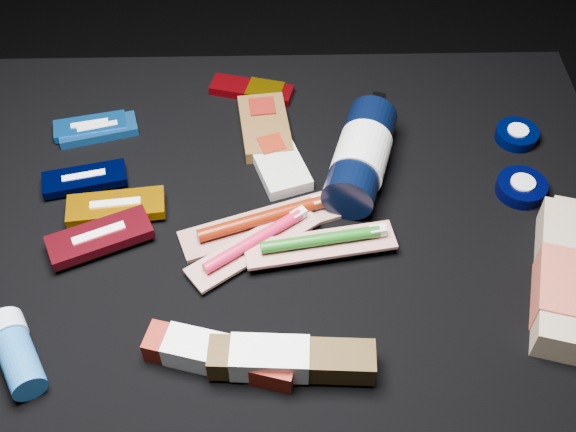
{
  "coord_description": "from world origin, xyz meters",
  "views": [
    {
      "loc": [
        0.0,
        -0.62,
        1.16
      ],
      "look_at": [
        0.01,
        0.01,
        0.42
      ],
      "focal_mm": 45.0,
      "sensor_mm": 36.0,
      "label": 1
    }
  ],
  "objects_px": {
    "lotion_bottle": "(361,155)",
    "deodorant_stick": "(16,352)",
    "bodywash_bottle": "(569,280)",
    "toothpaste_carton_red": "(214,354)"
  },
  "relations": [
    {
      "from": "lotion_bottle",
      "to": "deodorant_stick",
      "type": "distance_m",
      "value": 0.52
    },
    {
      "from": "toothpaste_carton_red",
      "to": "deodorant_stick",
      "type": "bearing_deg",
      "value": -166.01
    },
    {
      "from": "bodywash_bottle",
      "to": "toothpaste_carton_red",
      "type": "distance_m",
      "value": 0.45
    },
    {
      "from": "toothpaste_carton_red",
      "to": "lotion_bottle",
      "type": "bearing_deg",
      "value": 72.29
    },
    {
      "from": "lotion_bottle",
      "to": "bodywash_bottle",
      "type": "xyz_separation_m",
      "value": [
        0.24,
        -0.21,
        -0.01
      ]
    },
    {
      "from": "lotion_bottle",
      "to": "deodorant_stick",
      "type": "relative_size",
      "value": 2.09
    },
    {
      "from": "bodywash_bottle",
      "to": "deodorant_stick",
      "type": "distance_m",
      "value": 0.68
    },
    {
      "from": "lotion_bottle",
      "to": "bodywash_bottle",
      "type": "bearing_deg",
      "value": -24.25
    },
    {
      "from": "lotion_bottle",
      "to": "bodywash_bottle",
      "type": "distance_m",
      "value": 0.32
    },
    {
      "from": "bodywash_bottle",
      "to": "toothpaste_carton_red",
      "type": "bearing_deg",
      "value": -152.19
    }
  ]
}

